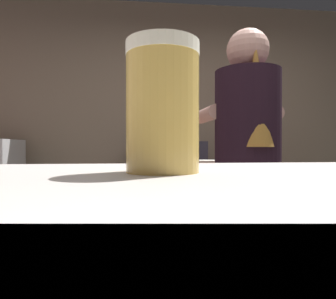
{
  "coord_description": "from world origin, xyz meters",
  "views": [
    {
      "loc": [
        -0.57,
        -1.22,
        1.1
      ],
      "look_at": [
        -0.52,
        -0.75,
        1.09
      ],
      "focal_mm": 32.29,
      "sensor_mm": 36.0,
      "label": 1
    }
  ],
  "objects_px": {
    "bartender": "(248,166)",
    "chefs_knife": "(266,169)",
    "bottle_olive_oil": "(152,132)",
    "bottle_soy": "(165,135)",
    "mixing_bowl": "(207,164)",
    "pint_glass_far": "(163,108)"
  },
  "relations": [
    {
      "from": "bartender",
      "to": "chefs_knife",
      "type": "bearing_deg",
      "value": -36.54
    },
    {
      "from": "chefs_knife",
      "to": "bottle_soy",
      "type": "relative_size",
      "value": 1.23
    },
    {
      "from": "bottle_olive_oil",
      "to": "bottle_soy",
      "type": "height_order",
      "value": "bottle_olive_oil"
    },
    {
      "from": "mixing_bowl",
      "to": "bottle_soy",
      "type": "height_order",
      "value": "bottle_soy"
    },
    {
      "from": "pint_glass_far",
      "to": "bottle_olive_oil",
      "type": "distance_m",
      "value": 2.78
    },
    {
      "from": "bottle_olive_oil",
      "to": "bottle_soy",
      "type": "xyz_separation_m",
      "value": [
        0.15,
        0.16,
        -0.02
      ]
    },
    {
      "from": "bottle_olive_oil",
      "to": "bottle_soy",
      "type": "relative_size",
      "value": 1.29
    },
    {
      "from": "chefs_knife",
      "to": "bartender",
      "type": "bearing_deg",
      "value": -113.85
    },
    {
      "from": "pint_glass_far",
      "to": "bottle_soy",
      "type": "distance_m",
      "value": 2.95
    },
    {
      "from": "chefs_knife",
      "to": "bottle_olive_oil",
      "type": "height_order",
      "value": "bottle_olive_oil"
    },
    {
      "from": "pint_glass_far",
      "to": "bottle_olive_oil",
      "type": "relative_size",
      "value": 0.5
    },
    {
      "from": "mixing_bowl",
      "to": "chefs_knife",
      "type": "height_order",
      "value": "mixing_bowl"
    },
    {
      "from": "pint_glass_far",
      "to": "bottle_olive_oil",
      "type": "height_order",
      "value": "bottle_olive_oil"
    },
    {
      "from": "pint_glass_far",
      "to": "mixing_bowl",
      "type": "bearing_deg",
      "value": 75.07
    },
    {
      "from": "bartender",
      "to": "chefs_knife",
      "type": "distance_m",
      "value": 0.5
    },
    {
      "from": "mixing_bowl",
      "to": "chefs_knife",
      "type": "distance_m",
      "value": 0.39
    },
    {
      "from": "mixing_bowl",
      "to": "bottle_soy",
      "type": "distance_m",
      "value": 1.18
    },
    {
      "from": "bottle_soy",
      "to": "mixing_bowl",
      "type": "bearing_deg",
      "value": -80.46
    },
    {
      "from": "chefs_knife",
      "to": "pint_glass_far",
      "type": "height_order",
      "value": "pint_glass_far"
    },
    {
      "from": "bottle_olive_oil",
      "to": "pint_glass_far",
      "type": "bearing_deg",
      "value": -92.94
    },
    {
      "from": "bartender",
      "to": "chefs_knife",
      "type": "relative_size",
      "value": 7.12
    },
    {
      "from": "mixing_bowl",
      "to": "pint_glass_far",
      "type": "distance_m",
      "value": 1.87
    }
  ]
}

